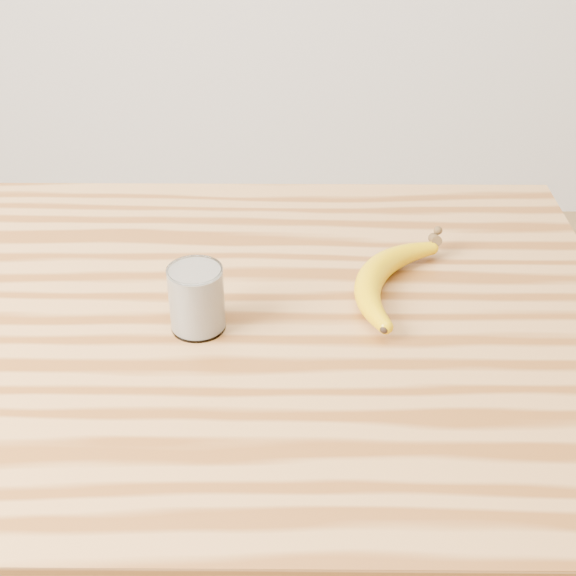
{
  "coord_description": "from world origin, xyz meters",
  "views": [
    {
      "loc": [
        0.16,
        -0.87,
        1.52
      ],
      "look_at": [
        0.15,
        0.02,
        0.93
      ],
      "focal_mm": 50.0,
      "sensor_mm": 36.0,
      "label": 1
    }
  ],
  "objects": [
    {
      "name": "smoothie_glass",
      "position": [
        0.03,
        -0.02,
        0.95
      ],
      "size": [
        0.07,
        0.07,
        0.09
      ],
      "color": "white",
      "rests_on": "table"
    },
    {
      "name": "table",
      "position": [
        0.0,
        0.0,
        0.77
      ],
      "size": [
        1.2,
        0.8,
        0.9
      ],
      "color": "#A5713C",
      "rests_on": "ground"
    },
    {
      "name": "banana",
      "position": [
        0.27,
        0.07,
        0.92
      ],
      "size": [
        0.24,
        0.34,
        0.04
      ],
      "primitive_type": null,
      "rotation": [
        0.0,
        0.0,
        -0.41
      ],
      "color": "#C59500",
      "rests_on": "table"
    }
  ]
}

